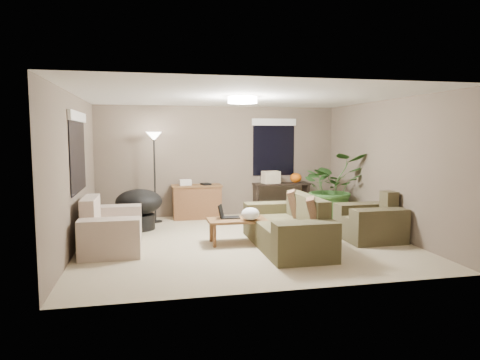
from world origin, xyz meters
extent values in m
plane|color=#C7B994|center=(0.00, 0.00, 0.00)|extent=(5.50, 5.50, 0.00)
plane|color=white|center=(0.00, 0.00, 2.50)|extent=(5.50, 5.50, 0.00)
plane|color=#6B5D4E|center=(0.00, 2.50, 1.25)|extent=(5.50, 0.00, 5.50)
plane|color=#6B5D4E|center=(0.00, -2.50, 1.25)|extent=(5.50, 0.00, 5.50)
plane|color=#6B5D4E|center=(-2.75, 0.00, 1.25)|extent=(0.00, 5.00, 5.00)
plane|color=#6B5D4E|center=(2.75, 0.00, 1.25)|extent=(0.00, 5.00, 5.00)
cube|color=brown|center=(0.61, -0.58, 0.21)|extent=(0.95, 1.48, 0.42)
cube|color=brown|center=(0.97, -0.58, 0.64)|extent=(0.22, 1.48, 0.43)
cube|color=#46422A|center=(0.61, -1.50, 0.30)|extent=(0.95, 0.36, 0.60)
cube|color=#47432B|center=(0.61, 0.34, 0.30)|extent=(0.95, 0.36, 0.60)
cube|color=#8C7251|center=(0.91, -1.03, 0.65)|extent=(0.39, 0.50, 0.47)
cube|color=#8C7251|center=(0.91, -0.13, 0.65)|extent=(0.39, 0.51, 0.47)
cube|color=beige|center=(-2.19, -0.04, 0.21)|extent=(0.90, 0.88, 0.42)
cube|color=beige|center=(-2.53, -0.04, 0.64)|extent=(0.22, 0.88, 0.43)
cube|color=beige|center=(-2.19, -0.66, 0.30)|extent=(0.90, 0.36, 0.60)
cube|color=#BEB3A2|center=(-2.19, 0.58, 0.30)|extent=(0.90, 0.36, 0.60)
cube|color=brown|center=(2.22, -0.41, 0.21)|extent=(0.95, 0.28, 0.42)
cube|color=#47402A|center=(2.58, -0.41, 0.64)|extent=(0.22, 0.28, 0.43)
cube|color=brown|center=(2.22, -0.73, 0.30)|extent=(0.95, 0.36, 0.60)
cube|color=brown|center=(2.22, -0.09, 0.30)|extent=(0.95, 0.36, 0.60)
cube|color=brown|center=(-0.13, -0.16, 0.40)|extent=(1.00, 0.55, 0.04)
cylinder|color=brown|center=(-0.55, -0.36, 0.19)|extent=(0.06, 0.06, 0.38)
cylinder|color=brown|center=(0.29, -0.36, 0.19)|extent=(0.06, 0.06, 0.38)
cylinder|color=brown|center=(-0.55, 0.04, 0.19)|extent=(0.06, 0.06, 0.38)
cylinder|color=brown|center=(0.29, 0.04, 0.19)|extent=(0.06, 0.06, 0.38)
cube|color=black|center=(-0.23, -0.06, 0.43)|extent=(0.35, 0.26, 0.02)
cube|color=black|center=(-0.39, -0.06, 0.55)|extent=(0.15, 0.24, 0.22)
ellipsoid|color=white|center=(0.07, -0.31, 0.53)|extent=(0.38, 0.36, 0.22)
cube|color=brown|center=(-0.56, 2.18, 0.35)|extent=(1.05, 0.45, 0.71)
cube|color=brown|center=(-0.56, 2.18, 0.73)|extent=(1.10, 0.50, 0.04)
cube|color=silver|center=(-0.81, 2.18, 0.81)|extent=(0.26, 0.22, 0.12)
cube|color=black|center=(-0.36, 2.13, 0.77)|extent=(0.24, 0.26, 0.04)
cube|color=black|center=(1.39, 2.16, 0.73)|extent=(1.30, 0.40, 0.04)
cube|color=black|center=(0.79, 2.16, 0.35)|extent=(0.05, 0.38, 0.71)
cube|color=black|center=(1.99, 2.16, 0.35)|extent=(0.05, 0.38, 0.71)
cube|color=black|center=(1.39, 2.16, 0.15)|extent=(1.25, 0.36, 0.03)
ellipsoid|color=orange|center=(1.74, 2.16, 0.86)|extent=(0.35, 0.35, 0.22)
cube|color=beige|center=(1.14, 2.16, 0.89)|extent=(0.41, 0.33, 0.28)
cylinder|color=black|center=(-1.79, 1.28, 0.15)|extent=(0.60, 0.60, 0.30)
ellipsoid|color=black|center=(-1.79, 1.28, 0.55)|extent=(1.10, 1.10, 0.50)
cylinder|color=black|center=(-1.47, 1.96, 0.01)|extent=(0.28, 0.28, 0.02)
cylinder|color=black|center=(-1.47, 1.96, 0.90)|extent=(0.04, 0.04, 1.78)
cone|color=white|center=(-1.47, 1.96, 1.82)|extent=(0.32, 0.32, 0.18)
cylinder|color=white|center=(0.00, 0.00, 2.44)|extent=(0.50, 0.50, 0.10)
imported|color=#2D5923|center=(2.23, 1.23, 0.58)|extent=(1.34, 1.49, 1.16)
cube|color=tan|center=(2.34, 0.49, 0.01)|extent=(0.32, 0.32, 0.03)
cylinder|color=tan|center=(2.34, 0.49, 0.25)|extent=(0.12, 0.12, 0.44)
cube|color=tan|center=(2.34, 0.49, 0.48)|extent=(0.22, 0.22, 0.03)
cube|color=black|center=(-2.73, 0.30, 1.55)|extent=(0.01, 1.50, 1.30)
cube|color=white|center=(-2.71, 0.30, 2.15)|extent=(0.05, 1.56, 0.16)
cube|color=black|center=(1.30, 2.48, 1.55)|extent=(1.00, 0.01, 1.30)
cube|color=white|center=(1.30, 2.46, 2.15)|extent=(1.06, 0.05, 0.16)
camera|label=1|loc=(-1.58, -7.20, 1.85)|focal=32.00mm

